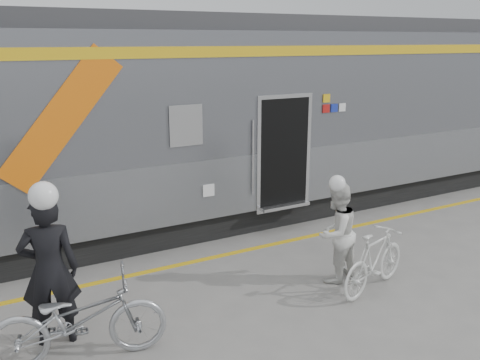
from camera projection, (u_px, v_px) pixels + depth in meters
ground at (321, 302)px, 7.29m from camera, size 90.00×90.00×0.00m
train at (147, 125)px, 9.79m from camera, size 24.00×3.17×4.10m
safety_strip at (248, 250)px, 9.11m from camera, size 24.00×0.12×0.01m
man at (49, 270)px, 6.12m from camera, size 0.78×0.59×1.92m
bicycle_left at (79, 319)px, 5.86m from camera, size 2.11×1.10×1.05m
woman at (336, 233)px, 7.79m from camera, size 0.90×0.78×1.56m
bicycle_right at (375, 261)px, 7.55m from camera, size 1.64×0.88×0.95m
helmet_man at (40, 181)px, 5.82m from camera, size 0.33×0.33×0.33m
helmet_woman at (339, 176)px, 7.55m from camera, size 0.25×0.25×0.25m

